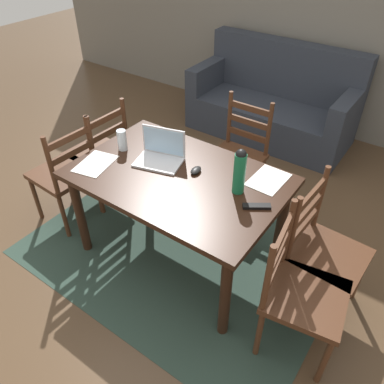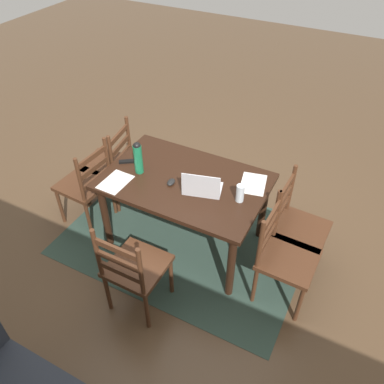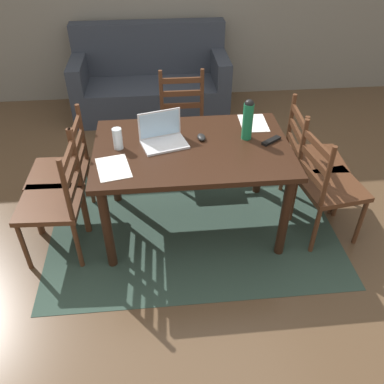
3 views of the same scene
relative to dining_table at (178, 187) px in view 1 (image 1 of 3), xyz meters
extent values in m
plane|color=brown|center=(0.00, 0.00, -0.66)|extent=(14.00, 14.00, 0.00)
cube|color=#2D4238|center=(0.00, 0.00, -0.65)|extent=(2.31, 1.64, 0.01)
cube|color=slate|center=(0.00, 2.65, 0.69)|extent=(8.00, 0.12, 2.70)
cube|color=black|center=(0.00, 0.00, 0.08)|extent=(1.44, 0.94, 0.04)
cylinder|color=black|center=(-0.64, -0.39, -0.30)|extent=(0.07, 0.07, 0.72)
cylinder|color=black|center=(0.64, -0.39, -0.30)|extent=(0.07, 0.07, 0.72)
cylinder|color=black|center=(-0.64, 0.39, -0.30)|extent=(0.07, 0.07, 0.72)
cylinder|color=black|center=(0.64, 0.39, -0.30)|extent=(0.07, 0.07, 0.72)
cube|color=#4C2B19|center=(0.00, 0.80, -0.21)|extent=(0.44, 0.44, 0.04)
cylinder|color=#4C2B19|center=(0.19, 0.61, -0.44)|extent=(0.04, 0.04, 0.43)
cylinder|color=#4C2B19|center=(-0.19, 0.61, -0.44)|extent=(0.04, 0.04, 0.43)
cylinder|color=#4C2B19|center=(0.19, 0.99, -0.44)|extent=(0.04, 0.04, 0.43)
cylinder|color=#4C2B19|center=(-0.19, 0.99, -0.44)|extent=(0.04, 0.04, 0.43)
cylinder|color=#4C2B19|center=(0.19, 1.00, 0.04)|extent=(0.04, 0.04, 0.50)
cylinder|color=#4C2B19|center=(-0.19, 1.00, 0.04)|extent=(0.04, 0.04, 0.50)
cube|color=#4C2B19|center=(0.00, 1.00, -0.06)|extent=(0.36, 0.03, 0.05)
cube|color=#4C2B19|center=(0.00, 1.00, 0.07)|extent=(0.36, 0.03, 0.05)
cube|color=#4C2B19|center=(0.00, 1.00, 0.19)|extent=(0.36, 0.03, 0.05)
cube|color=#4C2B19|center=(1.05, 0.19, -0.21)|extent=(0.46, 0.46, 0.04)
cylinder|color=#4C2B19|center=(1.25, 0.37, -0.44)|extent=(0.04, 0.04, 0.43)
cylinder|color=#4C2B19|center=(1.23, -0.01, -0.44)|extent=(0.04, 0.04, 0.43)
cylinder|color=#4C2B19|center=(0.87, 0.39, -0.44)|extent=(0.04, 0.04, 0.43)
cylinder|color=#4C2B19|center=(0.85, 0.01, -0.44)|extent=(0.04, 0.04, 0.43)
cylinder|color=#4C2B19|center=(0.86, 0.39, 0.04)|extent=(0.04, 0.04, 0.50)
cylinder|color=#4C2B19|center=(0.84, 0.01, 0.04)|extent=(0.04, 0.04, 0.50)
cube|color=#4C2B19|center=(0.85, 0.20, -0.06)|extent=(0.04, 0.36, 0.05)
cube|color=#4C2B19|center=(0.85, 0.20, 0.07)|extent=(0.04, 0.36, 0.05)
cube|color=#4C2B19|center=(0.85, 0.20, 0.19)|extent=(0.04, 0.36, 0.05)
cube|color=#4C2B19|center=(-1.05, 0.19, -0.21)|extent=(0.45, 0.45, 0.04)
cylinder|color=#4C2B19|center=(-1.24, 0.00, -0.44)|extent=(0.04, 0.04, 0.43)
cylinder|color=#4C2B19|center=(-1.23, 0.38, -0.44)|extent=(0.04, 0.04, 0.43)
cylinder|color=#4C2B19|center=(-0.86, -0.01, -0.44)|extent=(0.04, 0.04, 0.43)
cylinder|color=#4C2B19|center=(-0.85, 0.37, -0.44)|extent=(0.04, 0.04, 0.43)
cylinder|color=#4C2B19|center=(-0.85, -0.01, 0.04)|extent=(0.04, 0.04, 0.50)
cylinder|color=#4C2B19|center=(-0.84, 0.37, 0.04)|extent=(0.04, 0.04, 0.50)
cube|color=#4C2B19|center=(-0.85, 0.18, -0.06)|extent=(0.04, 0.36, 0.05)
cube|color=#4C2B19|center=(-0.85, 0.18, 0.07)|extent=(0.04, 0.36, 0.05)
cube|color=#4C2B19|center=(-0.85, 0.18, 0.19)|extent=(0.04, 0.36, 0.05)
cube|color=#4C2B19|center=(-1.05, -0.19, -0.21)|extent=(0.46, 0.46, 0.04)
cylinder|color=#4C2B19|center=(-1.25, -0.37, -0.44)|extent=(0.04, 0.04, 0.43)
cylinder|color=#4C2B19|center=(-1.23, 0.01, -0.44)|extent=(0.04, 0.04, 0.43)
cylinder|color=#4C2B19|center=(-0.87, -0.39, -0.44)|extent=(0.04, 0.04, 0.43)
cylinder|color=#4C2B19|center=(-0.85, -0.01, -0.44)|extent=(0.04, 0.04, 0.43)
cylinder|color=#4C2B19|center=(-0.86, -0.39, 0.04)|extent=(0.04, 0.04, 0.50)
cylinder|color=#4C2B19|center=(-0.84, -0.01, 0.04)|extent=(0.04, 0.04, 0.50)
cube|color=#4C2B19|center=(-0.85, -0.20, -0.06)|extent=(0.04, 0.36, 0.05)
cube|color=#4C2B19|center=(-0.85, -0.20, 0.07)|extent=(0.04, 0.36, 0.05)
cube|color=#4C2B19|center=(-0.85, -0.20, 0.19)|extent=(0.04, 0.36, 0.05)
cube|color=#4C2B19|center=(1.05, -0.19, -0.21)|extent=(0.50, 0.50, 0.04)
cylinder|color=#4C2B19|center=(1.21, 0.03, -0.44)|extent=(0.04, 0.04, 0.43)
cylinder|color=#4C2B19|center=(1.26, -0.35, -0.44)|extent=(0.04, 0.04, 0.43)
cylinder|color=#4C2B19|center=(0.83, -0.03, -0.44)|extent=(0.04, 0.04, 0.43)
cylinder|color=#4C2B19|center=(0.89, -0.40, -0.44)|extent=(0.04, 0.04, 0.43)
cylinder|color=#4C2B19|center=(0.82, -0.03, 0.04)|extent=(0.04, 0.04, 0.50)
cylinder|color=#4C2B19|center=(0.88, -0.41, 0.04)|extent=(0.04, 0.04, 0.50)
cube|color=#4C2B19|center=(0.85, -0.22, -0.06)|extent=(0.08, 0.36, 0.05)
cube|color=#4C2B19|center=(0.85, -0.22, 0.07)|extent=(0.08, 0.36, 0.05)
cube|color=#4C2B19|center=(0.85, -0.22, 0.19)|extent=(0.08, 0.36, 0.05)
cube|color=#2D333D|center=(-0.29, 2.10, -0.46)|extent=(1.80, 0.80, 0.40)
cube|color=#2D333D|center=(-0.29, 2.40, 0.04)|extent=(1.80, 0.20, 0.60)
cube|color=#2D333D|center=(0.53, 2.10, -0.11)|extent=(0.16, 0.80, 0.30)
cube|color=#2D333D|center=(-1.11, 2.10, -0.11)|extent=(0.16, 0.80, 0.30)
cube|color=silver|center=(-0.20, 0.04, 0.11)|extent=(0.37, 0.30, 0.02)
cube|color=silver|center=(-0.23, 0.14, 0.22)|extent=(0.31, 0.09, 0.21)
cube|color=#A5CCEA|center=(-0.23, 0.14, 0.22)|extent=(0.29, 0.08, 0.19)
cylinder|color=#197247|center=(0.42, 0.08, 0.24)|extent=(0.08, 0.08, 0.28)
sphere|color=black|center=(0.42, 0.08, 0.38)|extent=(0.07, 0.07, 0.07)
cylinder|color=silver|center=(-0.53, 0.03, 0.18)|extent=(0.07, 0.07, 0.16)
ellipsoid|color=black|center=(0.08, 0.10, 0.11)|extent=(0.07, 0.10, 0.03)
cube|color=black|center=(0.59, 0.01, 0.11)|extent=(0.16, 0.13, 0.02)
cube|color=white|center=(0.52, 0.31, 0.10)|extent=(0.22, 0.30, 0.00)
cube|color=white|center=(-0.56, -0.22, 0.10)|extent=(0.27, 0.33, 0.00)
camera|label=1|loc=(1.29, -1.65, 1.61)|focal=35.70mm
camera|label=2|loc=(-1.29, 2.35, 2.24)|focal=36.47mm
camera|label=3|loc=(-0.25, -2.52, 1.64)|focal=37.87mm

